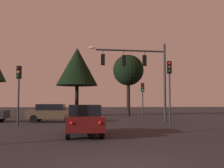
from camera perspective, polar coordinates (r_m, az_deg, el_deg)
name	(u,v)px	position (r m, az deg, el deg)	size (l,w,h in m)	color
ground_plane	(88,118)	(31.36, -5.02, -6.84)	(168.00, 168.00, 0.00)	#262326
traffic_signal_mast_arm	(141,67)	(23.35, 5.88, 3.42)	(6.53, 0.56, 6.62)	#232326
traffic_light_corner_left	(19,83)	(20.43, -18.54, 0.15)	(0.32, 0.36, 4.20)	#232326
traffic_light_corner_right	(170,80)	(20.41, 11.68, 0.82)	(0.33, 0.37, 4.62)	#232326
traffic_light_median	(143,93)	(29.46, 6.29, -1.87)	(0.33, 0.37, 3.71)	#232326
car_nearside_lane	(84,119)	(14.01, -5.77, -7.19)	(1.77, 4.38, 1.52)	#4C0F0F
car_crossing_left	(52,113)	(24.18, -12.13, -5.75)	(4.38, 2.16, 1.52)	#473828
tree_left_far	(128,71)	(34.52, 3.34, 2.77)	(3.80, 3.80, 7.57)	black
tree_center_horizon	(77,67)	(35.24, -7.15, 3.52)	(5.19, 5.19, 8.55)	black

